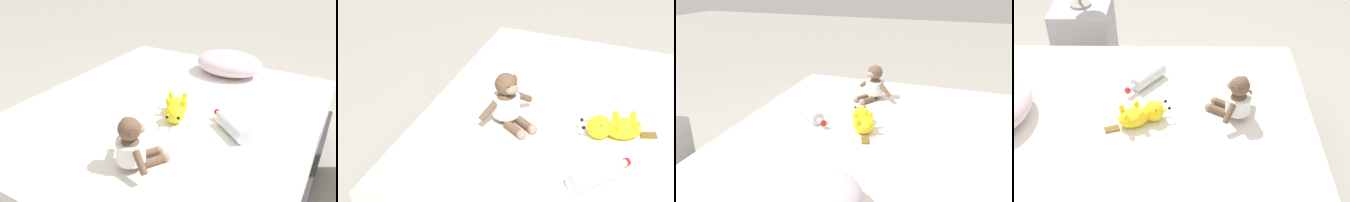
{
  "view_description": "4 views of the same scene",
  "coord_description": "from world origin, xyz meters",
  "views": [
    {
      "loc": [
        0.81,
        -1.39,
        1.32
      ],
      "look_at": [
        0.0,
        0.0,
        0.5
      ],
      "focal_mm": 35.26,
      "sensor_mm": 36.0,
      "label": 1
    },
    {
      "loc": [
        1.94,
        0.18,
        1.8
      ],
      "look_at": [
        0.13,
        -0.52,
        0.55
      ],
      "focal_mm": 57.3,
      "sensor_mm": 36.0,
      "label": 2
    },
    {
      "loc": [
        -0.35,
        1.49,
        1.26
      ],
      "look_at": [
        0.25,
        -0.22,
        0.53
      ],
      "focal_mm": 34.22,
      "sensor_mm": 36.0,
      "label": 3
    },
    {
      "loc": [
        -1.5,
        -0.26,
        1.87
      ],
      "look_at": [
        0.16,
        -0.24,
        0.52
      ],
      "focal_mm": 46.65,
      "sensor_mm": 36.0,
      "label": 4
    }
  ],
  "objects": [
    {
      "name": "ground_plane",
      "position": [
        0.0,
        0.0,
        0.0
      ],
      "size": [
        16.0,
        16.0,
        0.0
      ],
      "primitive_type": "plane",
      "color": "#9E998E"
    },
    {
      "name": "bed",
      "position": [
        0.0,
        0.0,
        0.22
      ],
      "size": [
        1.58,
        1.83,
        0.45
      ],
      "color": "#2D2D33",
      "rests_on": "ground_plane"
    },
    {
      "name": "glass_bottle",
      "position": [
        0.4,
        -0.06,
        0.49
      ],
      "size": [
        0.24,
        0.21,
        0.08
      ],
      "color": "silver",
      "rests_on": "bed"
    },
    {
      "name": "plush_monkey",
      "position": [
        0.13,
        -0.51,
        0.55
      ],
      "size": [
        0.26,
        0.25,
        0.24
      ],
      "color": "brown",
      "rests_on": "bed"
    },
    {
      "name": "nightstand",
      "position": [
        1.18,
        0.45,
        0.26
      ],
      "size": [
        0.39,
        0.39,
        0.51
      ],
      "color": "#B2B2B7",
      "rests_on": "ground_plane"
    },
    {
      "name": "plush_yellow_creature",
      "position": [
        0.08,
        -0.05,
        0.5
      ],
      "size": [
        0.19,
        0.32,
        0.1
      ],
      "color": "yellow",
      "rests_on": "bed"
    }
  ]
}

